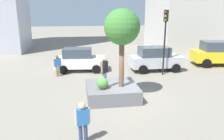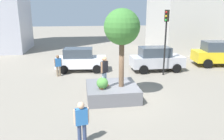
% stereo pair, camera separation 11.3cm
% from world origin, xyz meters
% --- Properties ---
extents(ground_plane, '(120.00, 120.00, 0.00)m').
position_xyz_m(ground_plane, '(0.00, 0.00, 0.00)').
color(ground_plane, gray).
extents(planter_ledge, '(2.87, 2.80, 0.76)m').
position_xyz_m(planter_ledge, '(-0.58, 0.30, 0.38)').
color(planter_ledge, slate).
rests_on(planter_ledge, ground).
extents(plaza_tree, '(1.92, 1.92, 4.26)m').
position_xyz_m(plaza_tree, '(-0.09, 0.05, 4.00)').
color(plaza_tree, brown).
rests_on(plaza_tree, planter_ledge).
extents(boxwood_shrub, '(0.63, 0.63, 0.63)m').
position_xyz_m(boxwood_shrub, '(-1.18, -0.18, 1.07)').
color(boxwood_shrub, '#4C8C3D').
rests_on(boxwood_shrub, planter_ledge).
extents(skateboard, '(0.64, 0.77, 0.07)m').
position_xyz_m(skateboard, '(-1.05, -0.07, 0.81)').
color(skateboard, brown).
rests_on(skateboard, planter_ledge).
extents(skateboarder, '(0.44, 0.47, 1.69)m').
position_xyz_m(skateboarder, '(-1.05, -0.07, 1.81)').
color(skateboarder, '#8C9EB7').
rests_on(skateboarder, skateboard).
extents(police_car, '(4.23, 2.22, 1.90)m').
position_xyz_m(police_car, '(-2.31, 6.49, 0.97)').
color(police_car, white).
rests_on(police_car, ground).
extents(sedan_parked, '(4.31, 2.04, 2.00)m').
position_xyz_m(sedan_parked, '(3.91, 5.67, 1.02)').
color(sedan_parked, '#B7B7BC').
rests_on(sedan_parked, ground).
extents(taxi_cab, '(4.99, 2.76, 2.21)m').
position_xyz_m(taxi_cab, '(10.20, 6.53, 1.12)').
color(taxi_cab, gold).
rests_on(taxi_cab, ground).
extents(traffic_light_corner, '(0.37, 0.37, 4.93)m').
position_xyz_m(traffic_light_corner, '(4.07, 4.35, 3.34)').
color(traffic_light_corner, black).
rests_on(traffic_light_corner, ground).
extents(pedestrian_crossing, '(0.57, 0.27, 1.70)m').
position_xyz_m(pedestrian_crossing, '(-2.36, -4.07, 0.98)').
color(pedestrian_crossing, navy).
rests_on(pedestrian_crossing, ground).
extents(bystander_watching, '(0.53, 0.33, 1.65)m').
position_xyz_m(bystander_watching, '(-3.98, 5.16, 0.95)').
color(bystander_watching, '#847056').
rests_on(bystander_watching, ground).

